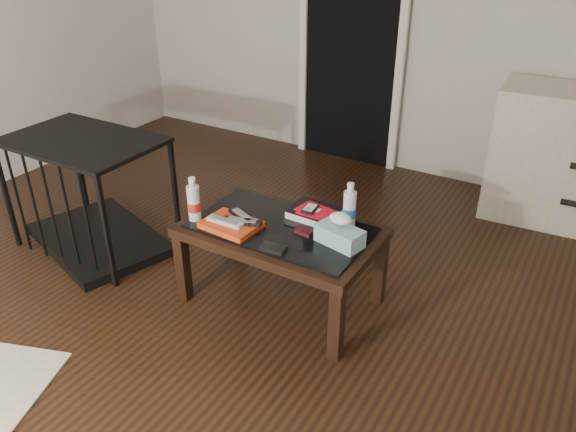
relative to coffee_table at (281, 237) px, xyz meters
The scene contains 16 objects.
ground 0.63m from the coffee_table, 110.82° to the right, with size 5.00×5.00×0.00m, color black.
doorway 2.18m from the coffee_table, 105.91° to the left, with size 0.90×0.08×2.07m.
coffee_table is the anchor object (origin of this frame).
pet_crate 1.32m from the coffee_table, behind, with size 1.04×0.85×0.71m.
magazines 0.27m from the coffee_table, 147.51° to the right, with size 0.28×0.21×0.03m, color red.
remote_silver 0.30m from the coffee_table, 145.24° to the right, with size 0.20×0.05×0.02m, color silver.
remote_black_front 0.22m from the coffee_table, 144.31° to the right, with size 0.20×0.05×0.02m, color black.
remote_black_back 0.23m from the coffee_table, 159.34° to the right, with size 0.20×0.05×0.02m, color black.
textbook 0.22m from the coffee_table, 61.58° to the left, with size 0.25×0.20×0.05m, color black.
dvd_mailers 0.23m from the coffee_table, 56.18° to the left, with size 0.19×0.14×0.01m, color red.
ipod 0.21m from the coffee_table, 59.97° to the left, with size 0.06×0.10×0.02m, color black.
flip_phone 0.16m from the coffee_table, ahead, with size 0.09×0.05×0.02m, color black.
wallet 0.24m from the coffee_table, 67.53° to the right, with size 0.12×0.07×0.02m, color black.
water_bottle_left 0.49m from the coffee_table, 159.11° to the right, with size 0.07×0.07×0.24m, color silver.
water_bottle_right 0.39m from the coffee_table, 33.17° to the left, with size 0.07×0.07×0.24m, color silver.
tissue_box 0.35m from the coffee_table, ahead, with size 0.23×0.12×0.09m, color teal.
Camera 1 is at (1.48, -1.67, 1.89)m, focal length 35.00 mm.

